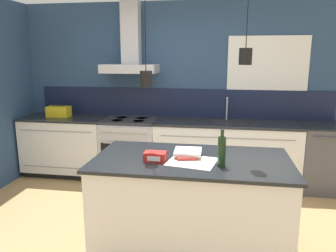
{
  "coord_description": "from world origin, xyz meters",
  "views": [
    {
      "loc": [
        0.61,
        -2.89,
        1.84
      ],
      "look_at": [
        0.03,
        0.68,
        1.05
      ],
      "focal_mm": 35.0,
      "sensor_mm": 36.0,
      "label": 1
    }
  ],
  "objects": [
    {
      "name": "dishwasher",
      "position": [
        2.0,
        1.69,
        0.46
      ],
      "size": [
        0.6,
        0.65,
        0.91
      ],
      "color": "#4C4C51",
      "rests_on": "ground_plane"
    },
    {
      "name": "ground_plane",
      "position": [
        0.0,
        0.0,
        0.0
      ],
      "size": [
        16.0,
        16.0,
        0.0
      ],
      "primitive_type": "plane",
      "color": "tan",
      "rests_on": "ground"
    },
    {
      "name": "paper_pile",
      "position": [
        0.38,
        -0.13,
        0.91
      ],
      "size": [
        0.47,
        0.43,
        0.01
      ],
      "color": "silver",
      "rests_on": "kitchen_island"
    },
    {
      "name": "counter_run_sink",
      "position": [
        0.7,
        1.69,
        0.46
      ],
      "size": [
        2.03,
        0.64,
        1.24
      ],
      "color": "black",
      "rests_on": "ground_plane"
    },
    {
      "name": "book_stack",
      "position": [
        0.32,
        0.02,
        0.94
      ],
      "size": [
        0.26,
        0.3,
        0.06
      ],
      "color": "#B2332D",
      "rests_on": "kitchen_island"
    },
    {
      "name": "bottle_on_island",
      "position": [
        0.63,
        -0.19,
        1.05
      ],
      "size": [
        0.07,
        0.07,
        0.32
      ],
      "color": "#193319",
      "rests_on": "kitchen_island"
    },
    {
      "name": "yellow_toolbox",
      "position": [
        -1.82,
        1.69,
        0.99
      ],
      "size": [
        0.34,
        0.18,
        0.19
      ],
      "color": "gold",
      "rests_on": "counter_run_left"
    },
    {
      "name": "red_supply_box",
      "position": [
        0.05,
        -0.15,
        0.95
      ],
      "size": [
        0.19,
        0.14,
        0.08
      ],
      "color": "red",
      "rests_on": "kitchen_island"
    },
    {
      "name": "counter_run_left",
      "position": [
        -1.73,
        1.69,
        0.46
      ],
      "size": [
        1.27,
        0.64,
        0.91
      ],
      "color": "black",
      "rests_on": "ground_plane"
    },
    {
      "name": "oven_range",
      "position": [
        -0.71,
        1.69,
        0.46
      ],
      "size": [
        0.8,
        0.66,
        0.91
      ],
      "color": "#B5B5BA",
      "rests_on": "ground_plane"
    },
    {
      "name": "wall_back",
      "position": [
        -0.04,
        2.0,
        1.35
      ],
      "size": [
        5.6,
        2.14,
        2.6
      ],
      "color": "navy",
      "rests_on": "ground_plane"
    },
    {
      "name": "kitchen_island",
      "position": [
        0.36,
        -0.02,
        0.46
      ],
      "size": [
        1.8,
        0.97,
        0.91
      ],
      "color": "black",
      "rests_on": "ground_plane"
    }
  ]
}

